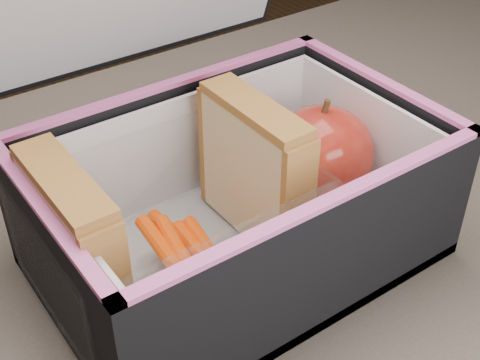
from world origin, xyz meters
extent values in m
cube|color=brown|center=(0.00, 0.00, 0.73)|extent=(1.20, 0.80, 0.03)
cube|color=#382D26|center=(0.55, 0.35, 0.36)|extent=(0.05, 0.05, 0.72)
cube|color=#D2B786|center=(-0.20, 0.05, 0.82)|extent=(0.01, 0.10, 0.10)
cube|color=#C85760|center=(-0.20, 0.05, 0.82)|extent=(0.01, 0.09, 0.10)
cube|color=#D2B786|center=(-0.19, 0.05, 0.82)|extent=(0.01, 0.10, 0.10)
cube|color=#925E2C|center=(-0.20, 0.05, 0.87)|extent=(0.03, 0.10, 0.01)
cube|color=#D2B786|center=(-0.06, 0.05, 0.82)|extent=(0.01, 0.10, 0.10)
cube|color=#C85760|center=(-0.05, 0.05, 0.82)|extent=(0.01, 0.10, 0.10)
cube|color=#D2B786|center=(-0.04, 0.05, 0.82)|extent=(0.01, 0.10, 0.10)
cube|color=#925E2C|center=(-0.05, 0.05, 0.87)|extent=(0.03, 0.10, 0.01)
cylinder|color=#FD3F00|center=(-0.12, 0.02, 0.77)|extent=(0.02, 0.09, 0.01)
cylinder|color=#FD3F00|center=(-0.11, 0.02, 0.78)|extent=(0.02, 0.09, 0.01)
cylinder|color=#FD3F00|center=(-0.13, 0.02, 0.80)|extent=(0.03, 0.09, 0.01)
cylinder|color=#FD3F00|center=(-0.11, 0.06, 0.77)|extent=(0.02, 0.09, 0.01)
cylinder|color=#FD3F00|center=(-0.11, 0.02, 0.78)|extent=(0.03, 0.09, 0.01)
cylinder|color=#FD3F00|center=(-0.14, 0.03, 0.80)|extent=(0.02, 0.09, 0.01)
cube|color=white|center=(0.02, 0.06, 0.77)|extent=(0.11, 0.11, 0.01)
ellipsoid|color=maroon|center=(0.02, 0.05, 0.81)|extent=(0.11, 0.11, 0.08)
cylinder|color=#452E18|center=(0.02, 0.05, 0.85)|extent=(0.01, 0.01, 0.01)
camera|label=1|loc=(-0.30, -0.27, 1.11)|focal=50.00mm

